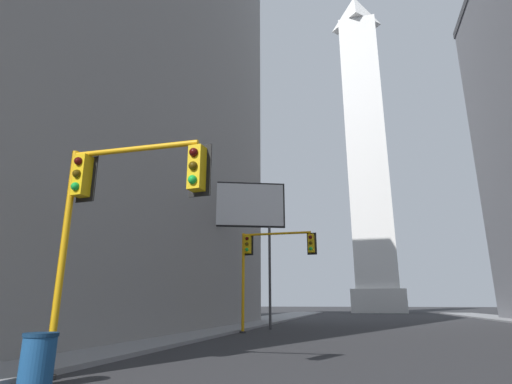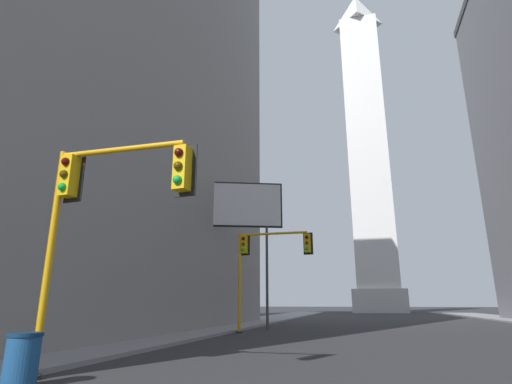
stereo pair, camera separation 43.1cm
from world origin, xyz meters
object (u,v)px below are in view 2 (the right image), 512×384
at_px(traffic_light_near_left, 100,199).
at_px(billboard_sign, 234,208).
at_px(obelisk, 367,142).
at_px(trash_bin, 22,360).
at_px(traffic_light_mid_left, 263,255).

relative_size(traffic_light_near_left, billboard_sign, 0.55).
bearing_deg(traffic_light_near_left, obelisk, 83.24).
relative_size(traffic_light_near_left, trash_bin, 5.13).
relative_size(obelisk, billboard_sign, 6.80).
height_order(traffic_light_near_left, traffic_light_mid_left, traffic_light_mid_left).
distance_m(traffic_light_mid_left, billboard_sign, 5.47).
xyz_separation_m(traffic_light_mid_left, trash_bin, (-1.22, -16.25, -3.95)).
xyz_separation_m(obelisk, trash_bin, (-9.23, -71.70, -33.05)).
height_order(obelisk, billboard_sign, obelisk).
distance_m(traffic_light_mid_left, trash_bin, 16.77).
xyz_separation_m(traffic_light_near_left, billboard_sign, (-2.48, 18.15, 4.03)).
bearing_deg(trash_bin, traffic_light_near_left, 45.38).
distance_m(obelisk, billboard_sign, 59.48).
bearing_deg(trash_bin, traffic_light_mid_left, 85.72).
bearing_deg(traffic_light_near_left, traffic_light_mid_left, 88.59).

